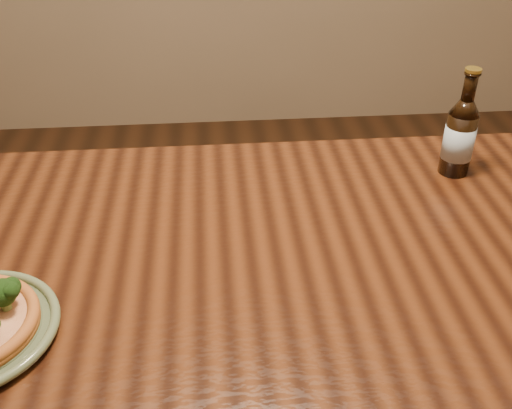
{
  "coord_description": "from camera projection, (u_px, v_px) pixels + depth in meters",
  "views": [
    {
      "loc": [
        -0.04,
        -0.62,
        1.36
      ],
      "look_at": [
        0.03,
        0.2,
        0.82
      ],
      "focal_mm": 42.0,
      "sensor_mm": 36.0,
      "label": 1
    }
  ],
  "objects": [
    {
      "name": "table",
      "position": [
        241.0,
        320.0,
        0.99
      ],
      "size": [
        1.6,
        0.9,
        0.75
      ],
      "color": "#421F0E",
      "rests_on": "ground"
    },
    {
      "name": "beer_bottle",
      "position": [
        460.0,
        136.0,
        1.17
      ],
      "size": [
        0.06,
        0.06,
        0.22
      ],
      "rotation": [
        0.0,
        0.0,
        0.4
      ],
      "color": "black",
      "rests_on": "table"
    }
  ]
}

